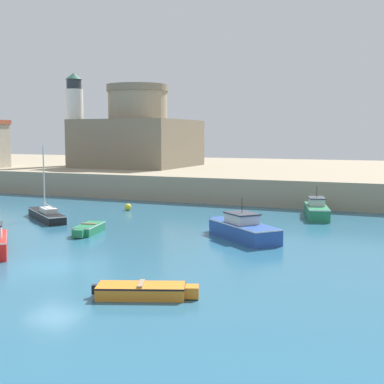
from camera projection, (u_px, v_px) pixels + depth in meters
The scene contains 10 objects.
ground_plane at pixel (53, 267), 25.42m from camera, with size 200.00×200.00×0.00m, color #28607F.
quay_seawall at pixel (279, 176), 65.87m from camera, with size 120.00×40.00×2.38m, color gray.
sailboat_black_0 at pixel (46, 214), 39.44m from camera, with size 5.80×4.72×5.48m.
dinghy_orange_2 at pixel (144, 290), 20.61m from camera, with size 4.01×2.37×0.59m.
motorboat_blue_3 at pixel (242, 229), 32.15m from camera, with size 5.66×5.19×2.49m.
dinghy_green_4 at pixel (88, 229), 33.95m from camera, with size 1.71×3.49×0.65m.
motorboat_green_5 at pixel (316, 210), 40.57m from camera, with size 2.76×5.78×2.43m.
mooring_buoy at pixel (128, 207), 44.33m from camera, with size 0.56×0.56×0.56m, color yellow.
fortress at pixel (138, 137), 65.47m from camera, with size 12.52×12.52×9.88m.
lighthouse at pixel (75, 121), 66.76m from camera, with size 2.22×2.22×11.50m.
Camera 1 is at (15.82, -20.33, 6.27)m, focal length 50.00 mm.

